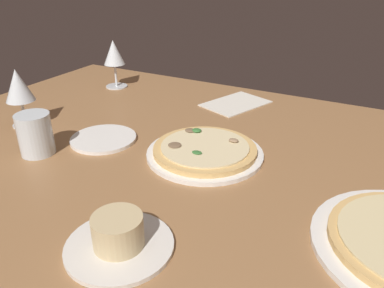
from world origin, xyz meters
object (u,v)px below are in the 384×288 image
Objects in this scene: wine_glass_near at (18,87)px; ramekin_on_saucer at (119,237)px; side_plate at (104,139)px; water_glass at (36,137)px; wine_glass_far at (114,55)px; paper_menu at (236,103)px; pizza_main at (205,151)px.

ramekin_on_saucer is at bearing 153.10° from wine_glass_near.
wine_glass_near reaches higher than side_plate.
water_glass is at bearing 54.61° from side_plate.
wine_glass_far is at bearing -55.83° from side_plate.
wine_glass_far is at bearing -51.30° from ramekin_on_saucer.
ramekin_on_saucer is 1.06× the size of side_plate.
ramekin_on_saucer is at bearing 133.62° from side_plate.
wine_glass_near is at bearing 89.65° from wine_glass_far.
wine_glass_far reaches higher than side_plate.
ramekin_on_saucer is 41.11cm from side_plate.
wine_glass_far is at bearing -90.35° from wine_glass_near.
wine_glass_near is at bearing 64.49° from paper_menu.
wine_glass_far is 1.05× the size of wine_glass_near.
paper_menu is at bearing -118.01° from water_glass.
wine_glass_near is at bearing -26.90° from ramekin_on_saucer.
paper_menu is at bearing -135.94° from wine_glass_near.
wine_glass_near is 27.46cm from side_plate.
ramekin_on_saucer is (-2.11, 34.59, 0.97)cm from pizza_main.
ramekin_on_saucer reaches higher than pizza_main.
water_glass is 0.49× the size of paper_menu.
ramekin_on_saucer is 0.87× the size of paper_menu.
side_plate is at bearing 124.17° from wine_glass_far.
wine_glass_near reaches higher than pizza_main.
wine_glass_far reaches higher than ramekin_on_saucer.
water_glass is at bearing 82.42° from paper_menu.
paper_menu is (6.90, -35.71, -1.04)cm from pizza_main.
wine_glass_far is 52.52cm from water_glass.
paper_menu is at bearing -175.19° from wine_glass_far.
wine_glass_near is (0.24, 39.40, -0.55)cm from wine_glass_far.
ramekin_on_saucer is 85.82cm from wine_glass_far.
side_plate is at bearing 84.97° from paper_menu.
pizza_main is at bearing 121.38° from paper_menu.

